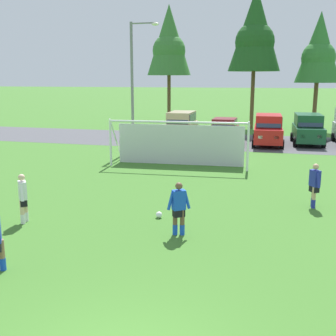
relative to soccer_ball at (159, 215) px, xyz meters
name	(u,v)px	position (x,y,z in m)	size (l,w,h in m)	color
ground_plane	(228,173)	(1.46, 7.49, -0.11)	(400.00, 400.00, 0.00)	#3D7028
parking_lot_strip	(245,142)	(1.46, 18.23, -0.11)	(52.00, 8.40, 0.01)	#4C4C51
soccer_ball	(159,215)	(0.00, 0.00, 0.00)	(0.22, 0.22, 0.22)	white
soccer_goal	(180,142)	(-1.33, 8.72, 1.18)	(7.52, 2.40, 2.57)	white
player_midfield_center	(23,198)	(-4.17, -1.57, 0.71)	(0.47, 0.67, 1.64)	beige
player_defender_far	(179,209)	(1.00, -1.34, 0.71)	(0.69, 0.44, 1.64)	brown
player_winger_left	(314,186)	(5.18, 2.61, 0.71)	(0.40, 0.71, 1.64)	tan
parked_car_slot_far_left	(181,125)	(-3.40, 18.12, 1.00)	(2.19, 4.63, 2.16)	tan
parked_car_slot_left	(224,130)	(-0.08, 18.28, 0.77)	(2.09, 4.23, 1.72)	maroon
parked_car_slot_center_left	(268,129)	(3.16, 17.21, 1.00)	(2.27, 4.67, 2.16)	red
parked_car_slot_center	(308,129)	(5.93, 18.42, 1.00)	(2.28, 4.67, 2.16)	#194C2D
tree_left_edge	(169,43)	(-7.36, 29.60, 8.14)	(4.50, 4.50, 12.00)	brown
tree_mid_left	(255,32)	(1.36, 27.42, 8.70)	(4.80, 4.80, 12.80)	brown
tree_center_back	(319,50)	(6.94, 26.49, 6.98)	(3.87, 3.87, 10.32)	brown
street_lamp	(135,85)	(-5.36, 13.01, 4.11)	(2.00, 0.32, 8.16)	slate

